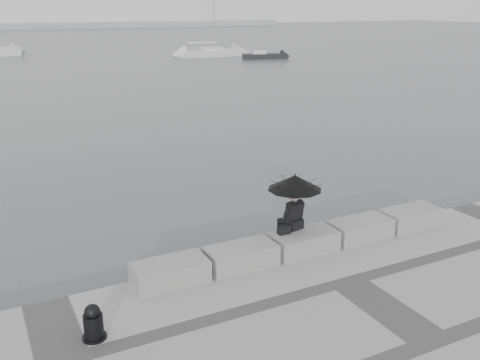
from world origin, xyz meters
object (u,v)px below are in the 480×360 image
mooring_bollard (93,324)px  sailboat_right (211,52)px  seated_person (295,188)px  small_motorboat (265,56)px

mooring_bollard → sailboat_right: size_ratio=0.05×
seated_person → small_motorboat: 55.05m
mooring_bollard → small_motorboat: size_ratio=0.12×
seated_person → mooring_bollard: seated_person is taller
mooring_bollard → small_motorboat: (31.87, 49.75, -0.47)m
sailboat_right → small_motorboat: 7.42m
mooring_bollard → sailboat_right: 61.81m
sailboat_right → small_motorboat: (4.68, -5.75, -0.20)m
sailboat_right → small_motorboat: size_ratio=2.29×
seated_person → sailboat_right: 58.21m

